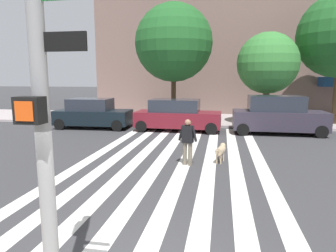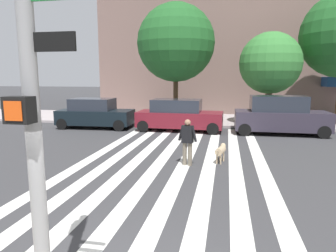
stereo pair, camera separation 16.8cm
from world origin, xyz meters
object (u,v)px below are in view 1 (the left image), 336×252
at_px(street_tree_middle, 268,63).
at_px(dog_on_leash, 221,150).
at_px(pedestrian_dog_walker, 188,140).
at_px(parked_car_behind_first, 177,115).
at_px(parked_car_near_curb, 93,114).
at_px(parked_car_third_in_line, 278,116).
at_px(street_tree_nearest, 174,43).
at_px(traffic_light_pole, 34,34).

relative_size(street_tree_middle, dog_on_leash, 5.50).
xyz_separation_m(street_tree_middle, pedestrian_dog_walker, (-3.82, -9.04, -2.97)).
bearing_deg(parked_car_behind_first, street_tree_middle, 23.03).
distance_m(parked_car_near_curb, street_tree_middle, 11.05).
height_order(parked_car_third_in_line, street_tree_nearest, street_tree_nearest).
relative_size(street_tree_nearest, dog_on_leash, 7.39).
xyz_separation_m(parked_car_near_curb, street_tree_middle, (10.40, 2.21, 3.02)).
distance_m(parked_car_behind_first, dog_on_leash, 6.72).
xyz_separation_m(parked_car_behind_first, parked_car_third_in_line, (5.56, -0.00, 0.12)).
distance_m(parked_car_near_curb, parked_car_behind_first, 5.20).
bearing_deg(dog_on_leash, street_tree_nearest, 110.09).
xyz_separation_m(parked_car_third_in_line, street_tree_nearest, (-6.13, 2.29, 4.21)).
distance_m(parked_car_behind_first, pedestrian_dog_walker, 6.97).
relative_size(traffic_light_pole, parked_car_near_curb, 1.28).
bearing_deg(dog_on_leash, parked_car_behind_first, 112.16).
distance_m(street_tree_nearest, dog_on_leash, 10.23).
relative_size(parked_car_near_curb, dog_on_leash, 4.45).
bearing_deg(street_tree_nearest, parked_car_third_in_line, -20.45).
bearing_deg(parked_car_third_in_line, pedestrian_dog_walker, -121.46).
bearing_deg(traffic_light_pole, parked_car_near_curb, 112.21).
bearing_deg(street_tree_nearest, street_tree_middle, -0.75).
xyz_separation_m(street_tree_nearest, dog_on_leash, (3.11, -8.50, -4.77)).
distance_m(parked_car_behind_first, street_tree_middle, 6.40).
distance_m(parked_car_near_curb, dog_on_leash, 9.92).
bearing_deg(parked_car_behind_first, parked_car_third_in_line, -0.02).
bearing_deg(parked_car_behind_first, street_tree_nearest, 104.20).
bearing_deg(parked_car_third_in_line, parked_car_behind_first, 179.98).
distance_m(traffic_light_pole, parked_car_third_in_line, 15.21).
height_order(street_tree_middle, dog_on_leash, street_tree_middle).
height_order(parked_car_behind_first, parked_car_third_in_line, parked_car_third_in_line).
relative_size(traffic_light_pole, street_tree_nearest, 0.77).
xyz_separation_m(parked_car_behind_first, street_tree_middle, (5.20, 2.21, 3.01)).
height_order(traffic_light_pole, street_tree_middle, traffic_light_pole).
bearing_deg(parked_car_near_curb, pedestrian_dog_walker, -46.06).
height_order(street_tree_nearest, street_tree_middle, street_tree_nearest).
relative_size(parked_car_near_curb, street_tree_middle, 0.81).
bearing_deg(street_tree_nearest, parked_car_behind_first, -75.80).
distance_m(street_tree_nearest, pedestrian_dog_walker, 10.26).
bearing_deg(street_tree_nearest, dog_on_leash, -69.91).
bearing_deg(traffic_light_pole, parked_car_third_in_line, 70.62).
bearing_deg(street_tree_middle, traffic_light_pole, -105.77).
xyz_separation_m(street_tree_middle, dog_on_leash, (-2.67, -8.42, -3.45)).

